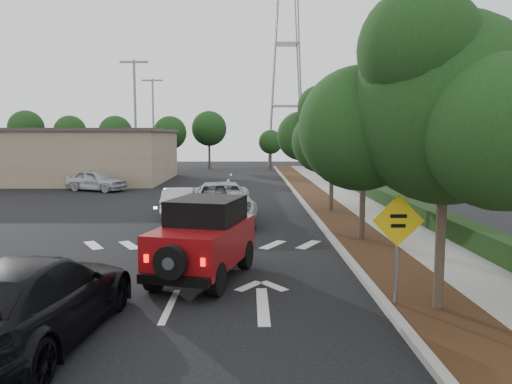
{
  "coord_description": "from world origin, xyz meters",
  "views": [
    {
      "loc": [
        1.72,
        -10.4,
        3.66
      ],
      "look_at": [
        1.9,
        3.0,
        2.13
      ],
      "focal_mm": 35.0,
      "sensor_mm": 36.0,
      "label": 1
    }
  ],
  "objects_px": {
    "red_jeep": "(206,237)",
    "black_suv_oncoming": "(31,300)",
    "silver_suv_ahead": "(221,202)",
    "speed_hump_sign": "(398,234)"
  },
  "relations": [
    {
      "from": "red_jeep",
      "to": "black_suv_oncoming",
      "type": "height_order",
      "value": "red_jeep"
    },
    {
      "from": "silver_suv_ahead",
      "to": "speed_hump_sign",
      "type": "relative_size",
      "value": 2.56
    },
    {
      "from": "red_jeep",
      "to": "black_suv_oncoming",
      "type": "distance_m",
      "value": 4.95
    },
    {
      "from": "red_jeep",
      "to": "black_suv_oncoming",
      "type": "xyz_separation_m",
      "value": [
        -2.71,
        -4.13,
        -0.25
      ]
    },
    {
      "from": "black_suv_oncoming",
      "to": "speed_hump_sign",
      "type": "height_order",
      "value": "speed_hump_sign"
    },
    {
      "from": "red_jeep",
      "to": "speed_hump_sign",
      "type": "distance_m",
      "value": 4.93
    },
    {
      "from": "red_jeep",
      "to": "silver_suv_ahead",
      "type": "distance_m",
      "value": 8.34
    },
    {
      "from": "red_jeep",
      "to": "speed_hump_sign",
      "type": "height_order",
      "value": "speed_hump_sign"
    },
    {
      "from": "silver_suv_ahead",
      "to": "black_suv_oncoming",
      "type": "height_order",
      "value": "silver_suv_ahead"
    },
    {
      "from": "red_jeep",
      "to": "black_suv_oncoming",
      "type": "relative_size",
      "value": 0.77
    }
  ]
}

